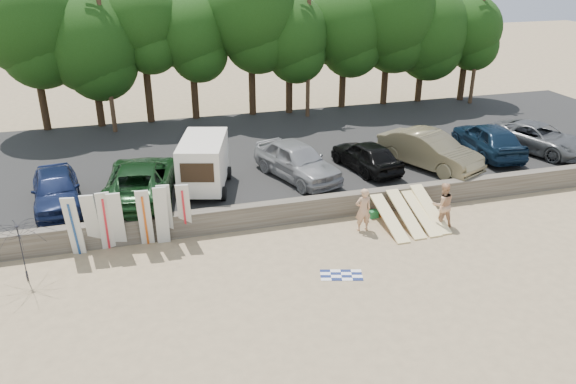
{
  "coord_description": "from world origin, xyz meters",
  "views": [
    {
      "loc": [
        -8.99,
        -17.57,
        10.75
      ],
      "look_at": [
        -3.06,
        3.0,
        1.39
      ],
      "focal_mm": 35.0,
      "sensor_mm": 36.0,
      "label": 1
    }
  ],
  "objects_px": {
    "car_5": "(488,139)",
    "car_6": "(538,138)",
    "car_2": "(297,160)",
    "car_4": "(429,150)",
    "beach_umbrella": "(21,253)",
    "box_trailer": "(204,162)",
    "car_3": "(366,155)",
    "car_0": "(56,189)",
    "cooler": "(373,214)",
    "beachgoer_b": "(443,205)",
    "car_1": "(141,180)",
    "beachgoer_a": "(363,210)"
  },
  "relations": [
    {
      "from": "beachgoer_a",
      "to": "cooler",
      "type": "xyz_separation_m",
      "value": [
        0.93,
        0.97,
        -0.78
      ]
    },
    {
      "from": "car_5",
      "to": "beachgoer_a",
      "type": "bearing_deg",
      "value": 34.34
    },
    {
      "from": "car_6",
      "to": "car_0",
      "type": "bearing_deg",
      "value": 158.98
    },
    {
      "from": "car_0",
      "to": "car_4",
      "type": "relative_size",
      "value": 0.87
    },
    {
      "from": "car_5",
      "to": "car_6",
      "type": "height_order",
      "value": "car_5"
    },
    {
      "from": "box_trailer",
      "to": "car_3",
      "type": "xyz_separation_m",
      "value": [
        7.94,
        0.23,
        -0.58
      ]
    },
    {
      "from": "beach_umbrella",
      "to": "car_1",
      "type": "bearing_deg",
      "value": 47.58
    },
    {
      "from": "car_1",
      "to": "box_trailer",
      "type": "bearing_deg",
      "value": -167.11
    },
    {
      "from": "car_3",
      "to": "car_5",
      "type": "relative_size",
      "value": 0.85
    },
    {
      "from": "box_trailer",
      "to": "cooler",
      "type": "height_order",
      "value": "box_trailer"
    },
    {
      "from": "car_2",
      "to": "beach_umbrella",
      "type": "relative_size",
      "value": 2.03
    },
    {
      "from": "car_3",
      "to": "beach_umbrella",
      "type": "distance_m",
      "value": 15.77
    },
    {
      "from": "car_3",
      "to": "cooler",
      "type": "height_order",
      "value": "car_3"
    },
    {
      "from": "car_1",
      "to": "car_5",
      "type": "xyz_separation_m",
      "value": [
        17.71,
        0.69,
        0.02
      ]
    },
    {
      "from": "car_5",
      "to": "cooler",
      "type": "xyz_separation_m",
      "value": [
        -8.19,
        -3.98,
        -1.41
      ]
    },
    {
      "from": "car_1",
      "to": "beachgoer_a",
      "type": "bearing_deg",
      "value": 162.48
    },
    {
      "from": "car_0",
      "to": "car_1",
      "type": "xyz_separation_m",
      "value": [
        3.44,
        -0.08,
        0.06
      ]
    },
    {
      "from": "car_6",
      "to": "beachgoer_a",
      "type": "height_order",
      "value": "car_6"
    },
    {
      "from": "box_trailer",
      "to": "car_2",
      "type": "xyz_separation_m",
      "value": [
        4.39,
        0.15,
        -0.45
      ]
    },
    {
      "from": "car_2",
      "to": "car_6",
      "type": "xyz_separation_m",
      "value": [
        13.45,
        0.12,
        -0.13
      ]
    },
    {
      "from": "beachgoer_b",
      "to": "car_1",
      "type": "bearing_deg",
      "value": -15.51
    },
    {
      "from": "car_2",
      "to": "car_5",
      "type": "bearing_deg",
      "value": -16.97
    },
    {
      "from": "box_trailer",
      "to": "beach_umbrella",
      "type": "xyz_separation_m",
      "value": [
        -7.0,
        -4.81,
        -0.89
      ]
    },
    {
      "from": "car_5",
      "to": "beachgoer_a",
      "type": "distance_m",
      "value": 10.4
    },
    {
      "from": "car_1",
      "to": "car_3",
      "type": "distance_m",
      "value": 10.73
    },
    {
      "from": "beach_umbrella",
      "to": "beachgoer_b",
      "type": "bearing_deg",
      "value": -0.64
    },
    {
      "from": "car_2",
      "to": "cooler",
      "type": "height_order",
      "value": "car_2"
    },
    {
      "from": "car_0",
      "to": "car_2",
      "type": "bearing_deg",
      "value": -5.5
    },
    {
      "from": "car_5",
      "to": "car_6",
      "type": "distance_m",
      "value": 2.91
    },
    {
      "from": "cooler",
      "to": "beachgoer_b",
      "type": "bearing_deg",
      "value": -38.43
    },
    {
      "from": "car_0",
      "to": "cooler",
      "type": "xyz_separation_m",
      "value": [
        12.96,
        -3.38,
        -1.33
      ]
    },
    {
      "from": "car_0",
      "to": "beachgoer_b",
      "type": "xyz_separation_m",
      "value": [
        15.36,
        -4.88,
        -0.52
      ]
    },
    {
      "from": "box_trailer",
      "to": "car_0",
      "type": "bearing_deg",
      "value": -163.05
    },
    {
      "from": "car_3",
      "to": "beachgoer_b",
      "type": "height_order",
      "value": "car_3"
    },
    {
      "from": "car_4",
      "to": "cooler",
      "type": "xyz_separation_m",
      "value": [
        -4.34,
        -3.22,
        -1.42
      ]
    },
    {
      "from": "car_2",
      "to": "beachgoer_b",
      "type": "xyz_separation_m",
      "value": [
        4.75,
        -5.15,
        -0.6
      ]
    },
    {
      "from": "box_trailer",
      "to": "car_5",
      "type": "height_order",
      "value": "box_trailer"
    },
    {
      "from": "car_5",
      "to": "beach_umbrella",
      "type": "xyz_separation_m",
      "value": [
        -21.93,
        -5.31,
        -0.44
      ]
    },
    {
      "from": "beachgoer_a",
      "to": "beachgoer_b",
      "type": "distance_m",
      "value": 3.37
    },
    {
      "from": "car_4",
      "to": "cooler",
      "type": "distance_m",
      "value": 5.59
    },
    {
      "from": "car_5",
      "to": "car_0",
      "type": "bearing_deg",
      "value": 7.48
    },
    {
      "from": "box_trailer",
      "to": "car_6",
      "type": "relative_size",
      "value": 0.76
    },
    {
      "from": "box_trailer",
      "to": "beachgoer_a",
      "type": "height_order",
      "value": "box_trailer"
    },
    {
      "from": "car_5",
      "to": "car_6",
      "type": "xyz_separation_m",
      "value": [
        2.9,
        -0.22,
        -0.13
      ]
    },
    {
      "from": "car_3",
      "to": "beachgoer_a",
      "type": "bearing_deg",
      "value": 54.17
    },
    {
      "from": "car_4",
      "to": "beach_umbrella",
      "type": "relative_size",
      "value": 2.12
    },
    {
      "from": "box_trailer",
      "to": "car_0",
      "type": "relative_size",
      "value": 0.88
    },
    {
      "from": "car_6",
      "to": "beach_umbrella",
      "type": "distance_m",
      "value": 25.35
    },
    {
      "from": "cooler",
      "to": "beach_umbrella",
      "type": "bearing_deg",
      "value": 179.29
    },
    {
      "from": "car_3",
      "to": "beach_umbrella",
      "type": "relative_size",
      "value": 1.73
    }
  ]
}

